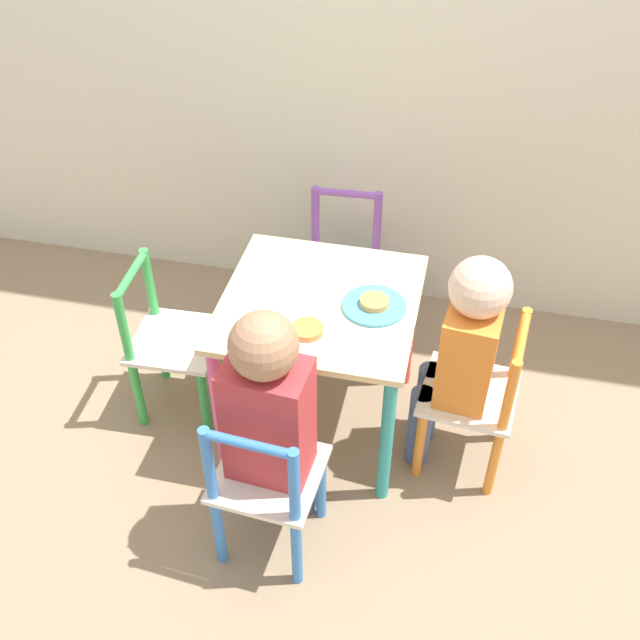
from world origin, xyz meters
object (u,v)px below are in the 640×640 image
Objects in this scene: plate_right at (374,305)px; chair_orange at (477,399)px; kids_table at (320,323)px; child_front at (271,413)px; chair_blue at (266,485)px; plate_front at (307,333)px; child_right at (463,347)px; chair_green at (170,344)px; chair_purple at (342,270)px; storage_bin at (354,301)px.

chair_orange is at bearing -8.72° from plate_right.
child_front is at bearing -94.32° from kids_table.
chair_blue is 2.77× the size of plate_front.
chair_orange is 0.19m from child_right.
kids_table is 0.41m from child_right.
kids_table is 0.49m from chair_green.
chair_green and chair_purple have the same top height.
chair_purple is at bearing 92.51° from plate_front.
chair_orange is 0.54m from plate_front.
plate_right is at bearing 0.00° from kids_table.
plate_front is (0.03, 0.25, 0.04)m from child_front.
child_right is at bearing -5.90° from kids_table.
child_right is 0.57m from child_front.
chair_orange is at bearing 90.00° from child_right.
storage_bin is (0.04, 0.94, -0.40)m from child_front.
chair_orange is at bearing -5.90° from kids_table.
kids_table is 1.04× the size of chair_blue.
plate_right is 0.94× the size of plate_front.
plate_front is at bearing -90.82° from chair_purple.
chair_green is 0.76m from storage_bin.
child_front reaches higher than storage_bin.
chair_purple is at bearing -116.17° from storage_bin.
child_front is 4.39× the size of plate_right.
plate_front is (0.47, -0.13, 0.25)m from chair_green.
chair_green is 1.00× the size of chair_purple.
plate_front is (0.04, 0.31, 0.25)m from chair_blue.
plate_right is at bearing -75.09° from storage_bin.
kids_table is at bearing -90.00° from child_right.
plate_front is at bearing -90.68° from storage_bin.
chair_green is (-0.47, -0.02, -0.16)m from kids_table.
plate_front reaches higher than chair_blue.
chair_orange is 1.00× the size of chair_green.
child_front is (-0.00, -0.87, 0.20)m from chair_purple.
plate_right is (0.15, 0.00, 0.09)m from kids_table.
child_right is (0.40, -0.04, 0.02)m from kids_table.
child_front reaches higher than plate_front.
kids_table reaches higher than storage_bin.
child_front is 3.15× the size of storage_bin.
plate_right reaches higher than storage_bin.
chair_purple is 2.77× the size of plate_front.
child_right reaches higher than plate_front.
plate_right is at bearing -72.37° from chair_purple.
chair_purple is 0.89m from child_front.
chair_green is 0.72× the size of child_right.
child_front reaches higher than chair_blue.
chair_green is 2.12× the size of storage_bin.
kids_table is at bearing -90.00° from child_front.
chair_green is 0.67m from plate_right.
storage_bin is (0.01, 0.69, -0.44)m from plate_front.
child_front reaches higher than chair_orange.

